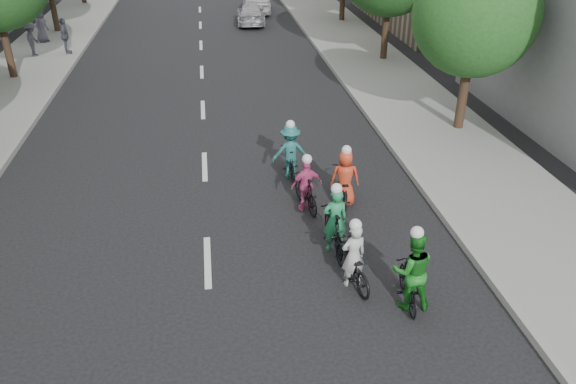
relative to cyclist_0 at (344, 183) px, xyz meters
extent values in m
plane|color=black|center=(-3.69, -2.23, -0.59)|extent=(120.00, 120.00, 0.00)
cube|color=#999993|center=(-9.74, 7.77, -0.50)|extent=(0.18, 80.00, 0.18)
cube|color=gray|center=(4.31, 7.77, -0.51)|extent=(4.00, 80.00, 0.15)
cube|color=#999993|center=(2.36, 7.77, -0.50)|extent=(0.18, 80.00, 0.18)
cylinder|color=black|center=(-11.89, 12.77, 0.65)|extent=(0.32, 0.32, 2.48)
cylinder|color=black|center=(-11.89, 21.77, 0.55)|extent=(0.32, 0.32, 2.27)
cylinder|color=black|center=(5.11, 4.37, 0.55)|extent=(0.32, 0.32, 2.27)
sphere|color=#22511B|center=(5.11, 4.37, 3.39)|extent=(4.00, 4.00, 4.00)
cylinder|color=black|center=(5.11, 13.37, 0.65)|extent=(0.32, 0.32, 2.48)
cylinder|color=black|center=(5.11, 22.37, 0.55)|extent=(0.32, 0.32, 2.27)
imported|color=black|center=(0.00, 0.04, -0.14)|extent=(0.89, 1.80, 0.90)
imported|color=red|center=(0.00, -0.06, 0.19)|extent=(0.83, 0.62, 1.55)
sphere|color=white|center=(0.00, -0.06, 0.99)|extent=(0.26, 0.26, 0.26)
imported|color=black|center=(-1.20, 1.82, -0.14)|extent=(0.47, 1.51, 0.90)
imported|color=#216464|center=(-1.20, 1.72, 0.22)|extent=(1.07, 0.64, 1.62)
sphere|color=white|center=(-1.20, 1.72, 1.05)|extent=(0.26, 0.26, 0.26)
imported|color=black|center=(0.34, -4.23, -0.14)|extent=(0.59, 1.54, 0.90)
imported|color=#1A761F|center=(0.34, -4.33, 0.28)|extent=(0.91, 0.75, 1.73)
sphere|color=white|center=(0.34, -4.33, 1.17)|extent=(0.26, 0.26, 0.26)
imported|color=black|center=(-1.06, -0.13, -0.11)|extent=(0.75, 1.65, 0.96)
imported|color=#D94C8C|center=(-1.06, -0.23, 0.14)|extent=(0.90, 0.51, 1.45)
sphere|color=white|center=(-1.06, -0.23, 0.88)|extent=(0.26, 0.26, 0.26)
imported|color=black|center=(-0.63, -3.40, -0.13)|extent=(0.89, 1.82, 0.92)
imported|color=#BCBFBB|center=(-0.63, -3.50, 0.15)|extent=(0.59, 0.44, 1.48)
sphere|color=white|center=(-0.63, -3.50, 0.91)|extent=(0.26, 0.26, 0.26)
imported|color=black|center=(-0.73, -2.05, -0.08)|extent=(0.53, 1.70, 1.01)
imported|color=#248451|center=(-0.73, -2.15, 0.21)|extent=(0.59, 0.40, 1.60)
sphere|color=white|center=(-0.73, -2.15, 1.03)|extent=(0.26, 0.26, 0.26)
imported|color=#B9B9BE|center=(-0.56, 22.65, 0.00)|extent=(1.92, 4.18, 1.18)
imported|color=silver|center=(0.16, 26.25, 0.20)|extent=(2.24, 4.74, 1.57)
imported|color=#464651|center=(-11.77, 16.17, 0.37)|extent=(0.63, 1.06, 1.62)
imported|color=#4E4E5B|center=(-10.30, 16.45, 0.42)|extent=(0.62, 1.08, 1.73)
imported|color=#555361|center=(-12.04, 19.10, 0.43)|extent=(0.82, 0.99, 1.74)
camera|label=1|loc=(-3.36, -12.85, 6.94)|focal=35.00mm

